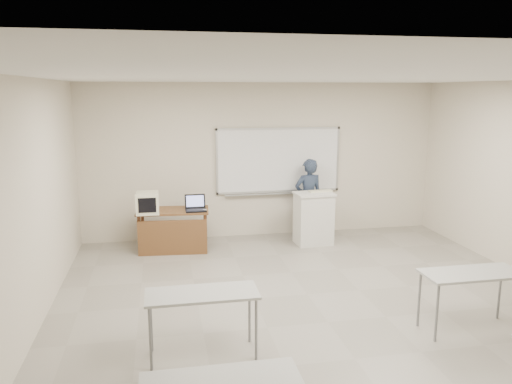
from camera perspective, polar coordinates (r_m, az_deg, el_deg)
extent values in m
cube|color=gray|center=(6.50, 8.22, -14.55)|extent=(7.00, 8.00, 0.01)
cube|color=white|center=(9.84, 2.59, 3.65)|extent=(2.40, 0.03, 1.20)
cube|color=#B7BABC|center=(9.77, 2.63, 7.25)|extent=(2.48, 0.04, 0.04)
cube|color=#B7BABC|center=(9.93, 2.57, 0.10)|extent=(2.48, 0.04, 0.04)
cube|color=#B7BABC|center=(9.62, -4.50, 3.45)|extent=(0.04, 0.04, 1.28)
cube|color=#B7BABC|center=(10.18, 9.30, 3.78)|extent=(0.04, 0.04, 1.28)
cube|color=#B7BABC|center=(9.90, 2.62, -0.18)|extent=(2.16, 0.07, 0.02)
cube|color=#A2A39E|center=(5.45, -6.20, -11.49)|extent=(1.20, 0.50, 0.03)
cylinder|color=slate|center=(5.41, -11.97, -16.12)|extent=(0.03, 0.03, 0.70)
cylinder|color=slate|center=(5.49, 0.02, -15.44)|extent=(0.03, 0.03, 0.70)
cylinder|color=slate|center=(5.77, -11.91, -14.29)|extent=(0.03, 0.03, 0.70)
cylinder|color=slate|center=(5.84, -0.75, -13.70)|extent=(0.03, 0.03, 0.70)
cube|color=#A2A39E|center=(6.51, 23.50, -8.53)|extent=(1.20, 0.50, 0.03)
cylinder|color=slate|center=(6.20, 19.97, -12.88)|extent=(0.03, 0.03, 0.70)
cylinder|color=slate|center=(6.51, 18.15, -11.55)|extent=(0.03, 0.03, 0.70)
cylinder|color=slate|center=(7.09, 26.08, -10.26)|extent=(0.03, 0.03, 0.70)
cube|color=#A2A39E|center=(3.94, -3.97, -21.04)|extent=(1.20, 0.50, 0.03)
cube|color=brown|center=(9.05, -9.49, -2.13)|extent=(1.27, 0.63, 0.04)
cube|color=brown|center=(8.88, -9.35, -5.19)|extent=(1.20, 0.03, 0.63)
cylinder|color=#462513|center=(8.91, -13.06, -4.99)|extent=(0.06, 0.06, 0.71)
cylinder|color=#462513|center=(8.93, -5.67, -4.70)|extent=(0.06, 0.06, 0.71)
cylinder|color=#462513|center=(9.40, -12.96, -4.12)|extent=(0.06, 0.06, 0.71)
cylinder|color=#462513|center=(9.42, -5.97, -3.84)|extent=(0.06, 0.06, 0.71)
cube|color=beige|center=(9.44, 6.59, -3.12)|extent=(0.66, 0.47, 0.94)
cube|color=beige|center=(9.33, 6.66, -0.21)|extent=(0.70, 0.51, 0.04)
cube|color=beige|center=(8.92, -12.28, -1.16)|extent=(0.37, 0.39, 0.35)
cube|color=beige|center=(8.70, -12.31, -1.46)|extent=(0.39, 0.04, 0.37)
cube|color=black|center=(8.68, -12.32, -1.49)|extent=(0.30, 0.01, 0.26)
cube|color=black|center=(8.89, -6.88, -2.11)|extent=(0.37, 0.27, 0.02)
cube|color=black|center=(8.88, -6.88, -2.04)|extent=(0.30, 0.15, 0.01)
cube|color=black|center=(9.02, -6.98, -1.04)|extent=(0.37, 0.08, 0.25)
cube|color=#727BB9|center=(9.01, -6.98, -1.04)|extent=(0.31, 0.06, 0.19)
ellipsoid|color=#B7B8BF|center=(8.88, -5.91, -2.06)|extent=(0.09, 0.07, 0.03)
cube|color=beige|center=(9.44, 7.38, 0.11)|extent=(0.45, 0.17, 0.02)
imported|color=black|center=(9.83, 5.99, -0.69)|extent=(0.61, 0.43, 1.55)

